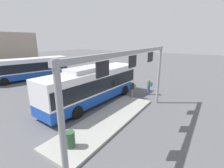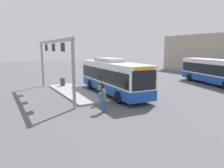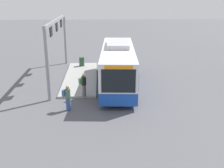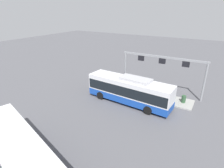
{
  "view_description": "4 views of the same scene",
  "coord_description": "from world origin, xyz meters",
  "px_view_note": "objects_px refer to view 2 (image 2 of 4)",
  "views": [
    {
      "loc": [
        -10.93,
        -9.19,
        5.78
      ],
      "look_at": [
        0.78,
        -1.55,
        1.84
      ],
      "focal_mm": 25.68,
      "sensor_mm": 36.0,
      "label": 1
    },
    {
      "loc": [
        17.21,
        -9.9,
        4.36
      ],
      "look_at": [
        0.65,
        -0.45,
        1.1
      ],
      "focal_mm": 32.98,
      "sensor_mm": 36.0,
      "label": 2
    },
    {
      "loc": [
        21.45,
        -1.53,
        7.2
      ],
      "look_at": [
        3.06,
        -0.63,
        1.13
      ],
      "focal_mm": 44.2,
      "sensor_mm": 36.0,
      "label": 3
    },
    {
      "loc": [
        -8.61,
        18.57,
        10.91
      ],
      "look_at": [
        3.21,
        -1.35,
        1.37
      ],
      "focal_mm": 29.34,
      "sensor_mm": 36.0,
      "label": 4
    }
  ],
  "objects_px": {
    "bus_main": "(113,75)",
    "person_waiting_near": "(101,91)",
    "bus_background_left": "(216,70)",
    "trash_bin": "(63,82)",
    "person_boarding": "(103,100)"
  },
  "relations": [
    {
      "from": "bus_main",
      "to": "person_waiting_near",
      "type": "height_order",
      "value": "bus_main"
    },
    {
      "from": "bus_background_left",
      "to": "trash_bin",
      "type": "xyz_separation_m",
      "value": [
        -7.78,
        -16.73,
        -1.17
      ]
    },
    {
      "from": "person_boarding",
      "to": "trash_bin",
      "type": "relative_size",
      "value": 1.86
    },
    {
      "from": "bus_background_left",
      "to": "person_waiting_near",
      "type": "bearing_deg",
      "value": 109.52
    },
    {
      "from": "bus_background_left",
      "to": "person_boarding",
      "type": "height_order",
      "value": "bus_background_left"
    },
    {
      "from": "bus_background_left",
      "to": "person_boarding",
      "type": "bearing_deg",
      "value": 116.32
    },
    {
      "from": "bus_main",
      "to": "person_boarding",
      "type": "xyz_separation_m",
      "value": [
        4.91,
        -3.57,
        -0.92
      ]
    },
    {
      "from": "person_waiting_near",
      "to": "trash_bin",
      "type": "bearing_deg",
      "value": 63.18
    },
    {
      "from": "person_waiting_near",
      "to": "trash_bin",
      "type": "height_order",
      "value": "person_waiting_near"
    },
    {
      "from": "person_waiting_near",
      "to": "bus_main",
      "type": "bearing_deg",
      "value": 15.86
    },
    {
      "from": "person_boarding",
      "to": "trash_bin",
      "type": "xyz_separation_m",
      "value": [
        -10.84,
        0.32,
        -0.28
      ]
    },
    {
      "from": "bus_main",
      "to": "person_boarding",
      "type": "distance_m",
      "value": 6.14
    },
    {
      "from": "bus_background_left",
      "to": "person_boarding",
      "type": "relative_size",
      "value": 6.5
    },
    {
      "from": "bus_main",
      "to": "person_waiting_near",
      "type": "xyz_separation_m",
      "value": [
        2.8,
        -2.64,
        -0.76
      ]
    },
    {
      "from": "bus_main",
      "to": "person_waiting_near",
      "type": "distance_m",
      "value": 3.93
    }
  ]
}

